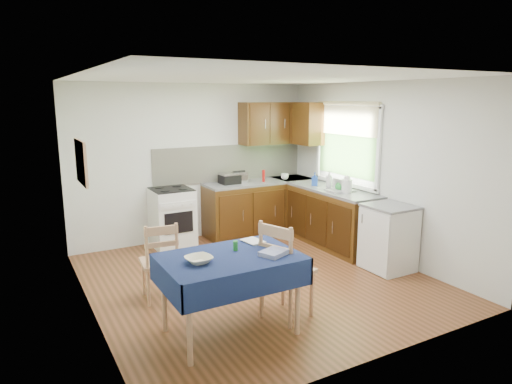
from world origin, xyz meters
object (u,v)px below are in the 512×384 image
chair_far (160,259)px  chair_near (284,268)px  dining_table (230,266)px  toaster (239,177)px  kettle (347,185)px  sandwich_press (230,178)px  dish_rack (340,189)px

chair_far → chair_near: size_ratio=0.88×
dining_table → toaster: 3.27m
chair_far → kettle: (2.95, 0.32, 0.53)m
toaster → sandwich_press: 0.16m
dining_table → dish_rack: (2.58, 1.52, 0.24)m
sandwich_press → kettle: bearing=-58.4°
toaster → kettle: 1.80m
dining_table → chair_near: size_ratio=1.24×
dining_table → dish_rack: bearing=53.8°
toaster → dish_rack: size_ratio=0.69×
dining_table → chair_far: (-0.36, 1.06, -0.20)m
dish_rack → sandwich_press: bearing=134.4°
sandwich_press → kettle: (1.19, -1.49, 0.03)m
dining_table → dish_rack: size_ratio=3.40×
chair_far → sandwich_press: 2.57m
chair_far → dish_rack: bearing=-165.0°
dining_table → toaster: bearing=84.7°
chair_near → toaster: (0.94, 2.85, 0.44)m
chair_near → sandwich_press: bearing=-35.5°
dining_table → dish_rack: dish_rack is taller
chair_near → dish_rack: bearing=-72.7°
chair_far → chair_near: 1.44m
toaster → dish_rack: 1.69m
toaster → dining_table: bearing=-120.5°
dining_table → kettle: (2.59, 1.38, 0.33)m
sandwich_press → kettle: 1.91m
chair_far → toaster: (1.92, 1.80, 0.50)m
kettle → chair_far: bearing=-173.8°
chair_near → toaster: 3.04m
kettle → dining_table: bearing=-151.9°
sandwich_press → chair_far: bearing=-141.1°
sandwich_press → dish_rack: 1.80m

